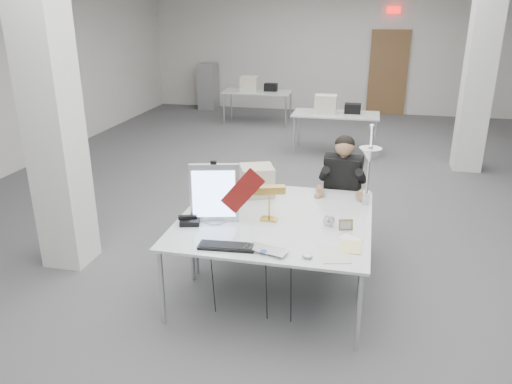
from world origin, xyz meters
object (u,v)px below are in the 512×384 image
desk_phone (190,222)px  architect_lamp (369,169)px  desk_main (266,239)px  seated_person (343,174)px  bankers_lamp (269,202)px  beige_monitor (257,181)px  laptop (264,253)px  monitor (215,193)px  office_chair (342,199)px

desk_phone → architect_lamp: (1.58, 0.64, 0.43)m
desk_main → seated_person: size_ratio=2.18×
desk_main → bankers_lamp: bankers_lamp is taller
seated_person → bankers_lamp: bearing=-112.0°
desk_phone → beige_monitor: (0.44, 0.88, 0.14)m
beige_monitor → desk_main: bearing=-94.6°
desk_phone → architect_lamp: 1.76m
desk_main → beige_monitor: (-0.31, 1.00, 0.17)m
bankers_lamp → beige_monitor: (-0.26, 0.63, -0.02)m
bankers_lamp → beige_monitor: bankers_lamp is taller
laptop → beige_monitor: bearing=121.2°
bankers_lamp → desk_phone: (-0.70, -0.25, -0.16)m
monitor → desk_phone: size_ratio=3.11×
monitor → architect_lamp: bearing=7.0°
monitor → bankers_lamp: monitor is taller
office_chair → monitor: (-1.10, -1.28, 0.44)m
monitor → desk_phone: bearing=-166.4°
seated_person → bankers_lamp: size_ratio=2.25×
desk_phone → desk_main: bearing=-24.2°
office_chair → architect_lamp: architect_lamp is taller
desk_main → office_chair: bearing=69.4°
desk_main → laptop: laptop is taller
monitor → bankers_lamp: 0.52m
monitor → laptop: size_ratio=1.55×
desk_phone → monitor: bearing=13.0°
desk_main → monitor: (-0.54, 0.24, 0.29)m
desk_main → desk_phone: desk_phone is taller
laptop → bankers_lamp: size_ratio=0.99×
office_chair → monitor: 1.75m
desk_main → monitor: size_ratio=3.20×
architect_lamp → laptop: bearing=-148.7°
monitor → bankers_lamp: bearing=2.1°
bankers_lamp → desk_main: bearing=-101.1°
laptop → desk_phone: bearing=167.1°
desk_main → office_chair: (0.57, 1.51, -0.15)m
laptop → beige_monitor: 1.38m
monitor → beige_monitor: monitor is taller
seated_person → monitor: 1.66m
seated_person → desk_phone: bearing=-126.9°
laptop → beige_monitor: (-0.35, 1.32, 0.15)m
seated_person → beige_monitor: size_ratio=2.46×
office_chair → bankers_lamp: office_chair is taller
beige_monitor → architect_lamp: 1.20m
desk_main → beige_monitor: bearing=107.0°
office_chair → seated_person: (0.00, -0.05, 0.31)m
desk_main → laptop: (0.05, -0.32, 0.03)m
monitor → desk_phone: monitor is taller
bankers_lamp → monitor: bearing=177.9°
seated_person → laptop: seated_person is taller
seated_person → monitor: monitor is taller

